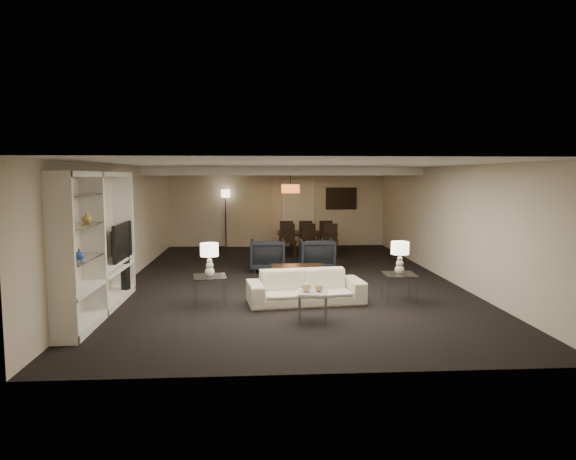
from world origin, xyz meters
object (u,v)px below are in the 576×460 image
at_px(armchair_right, 317,254).
at_px(side_table_right, 399,288).
at_px(table_lamp_left, 210,260).
at_px(chair_nr, 331,240).
at_px(television, 116,241).
at_px(chair_nm, 310,240).
at_px(armchair_left, 267,255).
at_px(chair_fl, 286,235).
at_px(sofa, 306,287).
at_px(chair_fr, 325,235).
at_px(vase_amber, 87,218).
at_px(dining_table, 307,243).
at_px(chair_nl, 289,240).
at_px(side_table_left, 210,291).
at_px(vase_blue, 79,254).
at_px(marble_table, 313,306).
at_px(coffee_table, 298,275).
at_px(floor_speaker, 125,266).
at_px(pendant_light, 291,189).
at_px(chair_fm, 305,235).
at_px(table_lamp_right, 400,258).

height_order(armchair_right, side_table_right, armchair_right).
height_order(table_lamp_left, chair_nr, table_lamp_left).
bearing_deg(television, chair_nm, -40.06).
bearing_deg(armchair_left, chair_fl, -99.76).
bearing_deg(sofa, chair_fr, 72.03).
height_order(vase_amber, chair_fl, vase_amber).
xyz_separation_m(sofa, dining_table, (0.66, 6.09, 0.01)).
bearing_deg(chair_nl, chair_fr, 41.79).
relative_size(side_table_left, vase_blue, 3.56).
xyz_separation_m(armchair_right, chair_nm, (0.06, 2.14, 0.08)).
bearing_deg(marble_table, coffee_table, 90.00).
bearing_deg(chair_nm, chair_fl, 108.09).
distance_m(marble_table, floor_speaker, 3.91).
xyz_separation_m(sofa, floor_speaker, (-3.37, 0.85, 0.27)).
height_order(chair_nm, chair_nr, same).
height_order(marble_table, vase_amber, vase_amber).
xyz_separation_m(dining_table, chair_fr, (0.60, 0.65, 0.15)).
bearing_deg(pendant_light, chair_fl, 93.75).
bearing_deg(chair_nr, vase_amber, -121.17).
bearing_deg(side_table_right, marble_table, -147.09).
bearing_deg(chair_nm, chair_fr, 58.54).
xyz_separation_m(chair_fm, chair_fr, (0.60, 0.00, 0.00)).
bearing_deg(armchair_left, chair_fr, -117.29).
relative_size(dining_table, chair_fl, 1.92).
relative_size(vase_amber, chair_nr, 0.18).
distance_m(side_table_left, marble_table, 2.03).
bearing_deg(coffee_table, marble_table, -90.00).
xyz_separation_m(marble_table, chair_fl, (0.06, 7.84, 0.23)).
distance_m(table_lamp_left, dining_table, 6.55).
relative_size(armchair_left, vase_blue, 5.30).
relative_size(table_lamp_right, chair_nl, 0.63).
relative_size(sofa, chair_fr, 2.23).
height_order(chair_fl, chair_fm, same).
relative_size(vase_amber, chair_nm, 0.18).
xyz_separation_m(chair_nr, chair_fm, (-0.60, 1.30, 0.00)).
height_order(armchair_left, armchair_right, same).
distance_m(marble_table, vase_blue, 3.61).
bearing_deg(chair_fl, table_lamp_left, 74.89).
xyz_separation_m(vase_blue, dining_table, (4.14, 7.43, -0.83)).
bearing_deg(table_lamp_left, sofa, 0.00).
height_order(vase_blue, chair_nl, vase_blue).
relative_size(armchair_left, dining_table, 0.48).
distance_m(armchair_right, chair_nm, 2.15).
distance_m(floor_speaker, chair_nl, 5.74).
bearing_deg(table_lamp_right, sofa, 180.00).
distance_m(television, chair_fr, 7.81).
xyz_separation_m(pendant_light, chair_nr, (1.13, -0.27, -1.46)).
relative_size(side_table_right, floor_speaker, 0.49).
relative_size(armchair_right, chair_nm, 0.91).
relative_size(dining_table, chair_fm, 1.92).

